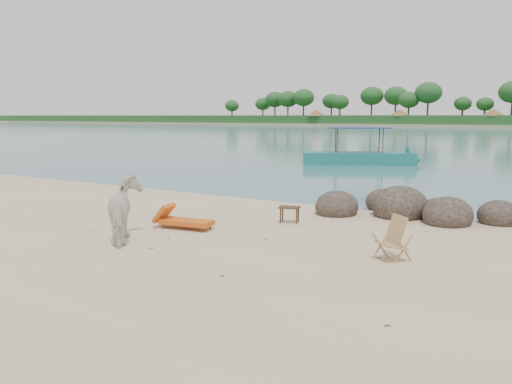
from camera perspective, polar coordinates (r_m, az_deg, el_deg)
boulders at (r=15.16m, az=17.63°, el=-2.01°), size 6.46×3.02×1.21m
cow at (r=12.05m, az=-14.59°, el=-2.08°), size 1.81×1.82×1.49m
side_table at (r=13.74m, az=3.85°, el=-2.72°), size 0.63×0.49×0.45m
lounge_chair at (r=13.11m, az=-7.92°, el=-3.18°), size 1.80×0.84×0.52m
deck_chair at (r=10.52m, az=15.31°, el=-5.33°), size 0.84×0.84×0.89m
boat_near at (r=31.64m, az=11.68°, el=6.55°), size 7.63×4.82×3.70m
dead_leaves at (r=11.72m, az=-3.25°, el=-5.81°), size 8.20×6.36×0.00m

